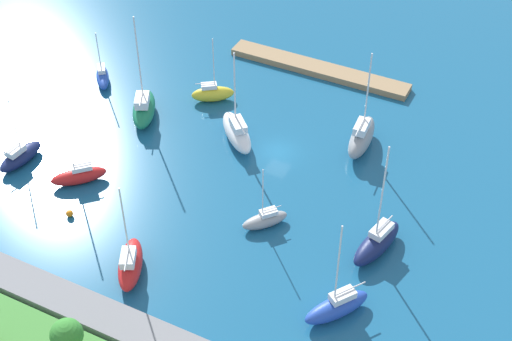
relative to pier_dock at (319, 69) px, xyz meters
The scene contains 16 objects.
water 17.18m from the pier_dock, 97.59° to the left, with size 160.00×160.00×0.00m, color #19567F.
pier_dock is the anchor object (origin of this frame).
breakwater 45.51m from the pier_dock, 92.86° to the left, with size 74.51×3.44×1.21m, color gray.
park_tree_midwest 50.52m from the pier_dock, 89.04° to the left, with size 2.72×2.72×4.47m.
sailboat_blue_off_beacon 39.15m from the pier_dock, 115.28° to the left, with size 5.33×6.45×11.34m.
sailboat_gray_far_north 16.03m from the pier_dock, 130.17° to the left, with size 2.82×7.49×12.24m.
sailboat_red_lone_north 34.46m from the pier_dock, 65.00° to the left, with size 5.43×5.40×10.86m.
sailboat_navy_east_end 38.57m from the pier_dock, 54.61° to the left, with size 2.60×5.99×8.40m.
sailboat_yellow_center_basin 14.82m from the pier_dock, 51.99° to the left, with size 5.26×4.37×8.68m.
sailboat_white_far_south 17.63m from the pier_dock, 80.91° to the left, with size 7.04×6.99×11.53m.
sailboat_green_mid_basin 23.49m from the pier_dock, 51.21° to the left, with size 5.59×7.65×13.25m.
sailboat_blue_inner_mooring 27.54m from the pier_dock, 31.49° to the left, with size 4.44×5.04×7.27m.
sailboat_gray_along_channel 28.85m from the pier_dock, 102.18° to the left, with size 4.38×4.72×7.53m.
sailboat_red_by_breakwater 39.56m from the pier_dock, 86.44° to the left, with size 4.86×6.74×10.44m.
sailboat_navy_lone_south 31.63m from the pier_dock, 123.09° to the left, with size 3.82×7.49×13.29m.
mooring_buoy_orange 37.99m from the pier_dock, 71.05° to the left, with size 0.74×0.74×0.74m, color orange.
Camera 1 is at (-26.96, 59.47, 53.76)m, focal length 52.67 mm.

